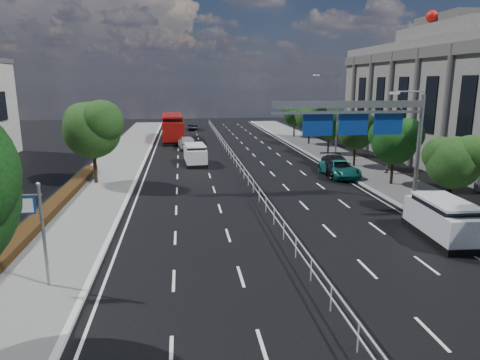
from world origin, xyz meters
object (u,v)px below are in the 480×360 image
object	(u,v)px
silver_minivan	(443,219)
parked_car_dark	(336,166)
pedestrian_b	(388,162)
overhead_gantry	(365,120)
white_minivan	(195,155)
near_car_dark	(193,125)
near_car_silver	(187,142)
parked_car_teal	(340,169)
toilet_sign	(29,218)
red_bus	(172,127)
pedestrian_a	(447,202)

from	to	relation	value
silver_minivan	parked_car_dark	xyz separation A→B (m)	(0.00, 15.89, -0.22)
parked_car_dark	pedestrian_b	bearing A→B (deg)	1.62
overhead_gantry	white_minivan	bearing A→B (deg)	124.55
near_car_dark	overhead_gantry	bearing A→B (deg)	104.79
near_car_silver	parked_car_dark	size ratio (longest dim) A/B	0.87
parked_car_teal	toilet_sign	bearing A→B (deg)	-138.08
near_car_dark	parked_car_dark	bearing A→B (deg)	109.68
toilet_sign	silver_minivan	distance (m)	19.60
white_minivan	near_car_dark	distance (m)	31.51
toilet_sign	red_bus	bearing A→B (deg)	84.07
overhead_gantry	toilet_sign	bearing A→B (deg)	-150.40
overhead_gantry	parked_car_teal	distance (m)	9.55
toilet_sign	pedestrian_a	world-z (taller)	toilet_sign
red_bus	pedestrian_b	bearing A→B (deg)	-54.98
overhead_gantry	silver_minivan	distance (m)	8.46
silver_minivan	pedestrian_b	xyz separation A→B (m)	(4.58, 15.40, 0.08)
overhead_gantry	near_car_dark	distance (m)	48.19
silver_minivan	pedestrian_b	bearing A→B (deg)	77.24
toilet_sign	red_bus	xyz separation A→B (m)	(4.55, 43.82, -1.09)
parked_car_teal	pedestrian_b	bearing A→B (deg)	3.81
parked_car_dark	near_car_dark	bearing A→B (deg)	114.52
white_minivan	near_car_dark	xyz separation A→B (m)	(0.67, 31.50, -0.23)
overhead_gantry	red_bus	distance (m)	36.43
near_car_dark	pedestrian_b	world-z (taller)	pedestrian_b
overhead_gantry	silver_minivan	size ratio (longest dim) A/B	2.00
toilet_sign	parked_car_teal	world-z (taller)	toilet_sign
parked_car_dark	pedestrian_a	world-z (taller)	pedestrian_a
silver_minivan	pedestrian_a	size ratio (longest dim) A/B	3.29
silver_minivan	pedestrian_b	world-z (taller)	silver_minivan
silver_minivan	overhead_gantry	bearing A→B (deg)	106.48
overhead_gantry	parked_car_dark	world-z (taller)	overhead_gantry
toilet_sign	near_car_dark	size ratio (longest dim) A/B	0.96
white_minivan	pedestrian_b	world-z (taller)	pedestrian_b
white_minivan	overhead_gantry	bearing A→B (deg)	-59.04
pedestrian_a	overhead_gantry	bearing A→B (deg)	-42.81
toilet_sign	overhead_gantry	xyz separation A→B (m)	(17.69, 10.05, 2.66)
red_bus	parked_car_teal	bearing A→B (deg)	-62.53
near_car_silver	white_minivan	bearing A→B (deg)	89.28
white_minivan	red_bus	bearing A→B (deg)	94.30
near_car_silver	parked_car_dark	world-z (taller)	near_car_silver
toilet_sign	near_car_dark	world-z (taller)	toilet_sign
overhead_gantry	near_car_silver	bearing A→B (deg)	113.83
near_car_silver	pedestrian_a	distance (m)	32.89
overhead_gantry	silver_minivan	bearing A→B (deg)	-77.33
overhead_gantry	parked_car_dark	distance (m)	10.27
pedestrian_a	silver_minivan	bearing A→B (deg)	53.85
near_car_dark	parked_car_dark	xyz separation A→B (m)	(11.49, -37.95, 0.06)
near_car_silver	parked_car_dark	xyz separation A→B (m)	(12.84, -16.60, -0.02)
toilet_sign	silver_minivan	size ratio (longest dim) A/B	0.85
white_minivan	red_bus	distance (m)	18.56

